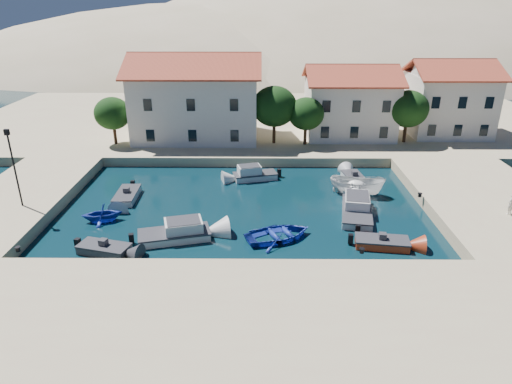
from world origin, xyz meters
TOP-DOWN VIEW (x-y plane):
  - ground at (0.00, 0.00)m, footprint 400.00×400.00m
  - quay_south at (0.00, -6.00)m, footprint 52.00×12.00m
  - quay_east at (20.50, 10.00)m, footprint 11.00×20.00m
  - quay_west at (-19.00, 10.00)m, footprint 8.00×20.00m
  - quay_north at (2.00, 38.00)m, footprint 80.00×36.00m
  - hills at (20.64, 123.62)m, footprint 254.00×176.00m
  - building_left at (-6.00, 28.00)m, footprint 14.70×9.45m
  - building_mid at (12.00, 29.00)m, footprint 10.50×8.40m
  - building_right at (24.00, 30.00)m, footprint 9.45×8.40m
  - trees at (4.51, 25.46)m, footprint 37.30×5.30m
  - lamppost at (-17.50, 8.00)m, footprint 0.35×0.25m
  - bollards at (2.80, 3.87)m, footprint 29.36×9.56m
  - motorboat_grey_sw at (-9.29, 2.37)m, footprint 3.82×2.44m
  - cabin_cruiser_south at (-4.81, 4.39)m, footprint 5.52×3.41m
  - rowboat_south at (2.77, 4.52)m, footprint 5.92×5.16m
  - motorboat_red_se at (10.02, 3.41)m, footprint 3.90×2.15m
  - cabin_cruiser_east at (9.23, 8.46)m, footprint 3.24×6.00m
  - boat_east at (10.09, 12.90)m, footprint 5.13×3.02m
  - motorboat_white_ne at (10.45, 15.97)m, footprint 2.13×3.75m
  - rowboat_west at (-10.98, 7.31)m, footprint 3.60×3.29m
  - motorboat_white_west at (-10.23, 11.67)m, footprint 1.86×4.00m
  - cabin_cruiser_north at (0.95, 16.56)m, footprint 4.47×2.77m
  - pedestrian at (20.43, 6.76)m, footprint 0.72×0.71m

SIDE VIEW (x-z plane):
  - hills at x=20.64m, z-range -72.90..26.10m
  - ground at x=0.00m, z-range 0.00..0.00m
  - rowboat_south at x=2.77m, z-range -0.51..0.51m
  - boat_east at x=10.09m, z-range -0.93..0.93m
  - rowboat_west at x=-10.98m, z-range -0.80..0.80m
  - motorboat_white_west at x=-10.23m, z-range -0.33..0.92m
  - motorboat_red_se at x=10.02m, z-range -0.33..0.92m
  - motorboat_white_ne at x=10.45m, z-range -0.33..0.92m
  - motorboat_grey_sw at x=-9.29m, z-range -0.33..0.92m
  - cabin_cruiser_east at x=9.23m, z-range -0.32..1.28m
  - cabin_cruiser_north at x=0.95m, z-range -0.32..1.28m
  - cabin_cruiser_south at x=-4.81m, z-range -0.32..1.28m
  - quay_south at x=0.00m, z-range 0.00..1.00m
  - quay_east at x=20.50m, z-range 0.00..1.00m
  - quay_west at x=-19.00m, z-range 0.00..1.00m
  - quay_north at x=2.00m, z-range 0.00..1.00m
  - bollards at x=2.80m, z-range 1.00..1.30m
  - pedestrian at x=20.43m, z-range 1.00..2.68m
  - lamppost at x=-17.50m, z-range 1.64..7.87m
  - trees at x=4.51m, z-range 1.61..8.06m
  - building_mid at x=12.00m, z-range 1.07..9.37m
  - building_right at x=24.00m, z-range 1.07..9.87m
  - building_left at x=-6.00m, z-range 1.09..10.79m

